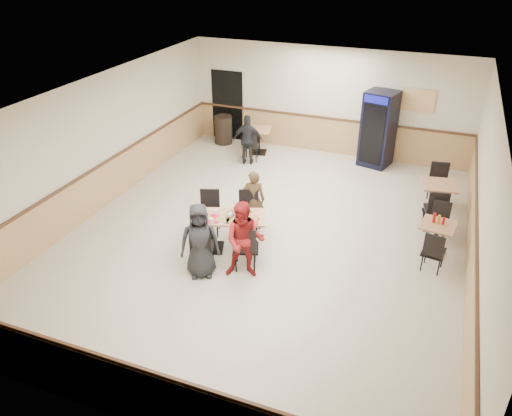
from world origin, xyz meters
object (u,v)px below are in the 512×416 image
at_px(diner_man_opposite, 253,200).
at_px(trash_bin, 223,130).
at_px(lone_diner, 248,140).
at_px(side_table_far, 437,195).
at_px(main_table, 229,227).
at_px(side_table_near, 436,234).
at_px(pepsi_cooler, 378,129).
at_px(diner_woman_left, 200,241).
at_px(diner_woman_right, 245,240).
at_px(back_table, 259,137).

bearing_deg(diner_man_opposite, trash_bin, -78.66).
relative_size(lone_diner, side_table_far, 1.62).
relative_size(main_table, side_table_near, 2.17).
bearing_deg(side_table_near, diner_man_opposite, -174.91).
distance_m(main_table, pepsi_cooler, 5.76).
relative_size(diner_woman_left, pepsi_cooler, 0.72).
bearing_deg(diner_woman_right, lone_diner, 94.28).
height_order(diner_woman_left, lone_diner, diner_woman_left).
bearing_deg(back_table, diner_woman_left, -79.29).
distance_m(main_table, trash_bin, 5.90).
bearing_deg(lone_diner, trash_bin, -58.49).
relative_size(lone_diner, trash_bin, 1.64).
bearing_deg(diner_man_opposite, lone_diner, -86.41).
relative_size(diner_woman_left, diner_woman_right, 0.97).
height_order(side_table_near, back_table, back_table).
relative_size(side_table_far, back_table, 1.05).
relative_size(side_table_near, pepsi_cooler, 0.36).
xyz_separation_m(diner_man_opposite, lone_diner, (-1.41, 3.17, 0.02)).
xyz_separation_m(back_table, pepsi_cooler, (3.29, 0.39, 0.54)).
distance_m(lone_diner, pepsi_cooler, 3.53).
bearing_deg(diner_man_opposite, pepsi_cooler, -133.57).
bearing_deg(side_table_near, pepsi_cooler, 114.35).
bearing_deg(pepsi_cooler, main_table, -96.00).
bearing_deg(pepsi_cooler, diner_man_opposite, -98.50).
xyz_separation_m(main_table, lone_diner, (-1.27, 4.14, 0.19)).
height_order(main_table, diner_man_opposite, diner_man_opposite).
relative_size(diner_man_opposite, trash_bin, 1.59).
bearing_deg(diner_woman_right, side_table_near, 14.61).
distance_m(diner_woman_left, trash_bin, 6.74).
bearing_deg(pepsi_cooler, back_table, -158.50).
xyz_separation_m(main_table, trash_bin, (-2.55, 5.32, -0.09)).
relative_size(diner_woman_right, lone_diner, 1.09).
distance_m(pepsi_cooler, trash_bin, 4.61).
bearing_deg(trash_bin, side_table_far, -20.51).
xyz_separation_m(diner_man_opposite, back_table, (-1.41, 4.00, -0.19)).
bearing_deg(diner_woman_left, pepsi_cooler, 44.10).
xyz_separation_m(diner_woman_right, side_table_near, (3.24, 2.00, -0.30)).
distance_m(diner_man_opposite, trash_bin, 5.12).
height_order(diner_woman_left, side_table_near, diner_woman_left).
distance_m(side_table_near, trash_bin, 7.57).
height_order(diner_woman_right, back_table, diner_woman_right).
bearing_deg(side_table_far, lone_diner, 166.77).
relative_size(lone_diner, back_table, 1.70).
height_order(lone_diner, side_table_near, lone_diner).
bearing_deg(main_table, diner_woman_left, -117.90).
xyz_separation_m(diner_woman_left, diner_man_opposite, (0.29, 1.94, -0.06)).
xyz_separation_m(side_table_far, back_table, (-5.04, 2.01, -0.03)).
xyz_separation_m(lone_diner, trash_bin, (-1.28, 1.18, -0.27)).
height_order(main_table, back_table, main_table).
height_order(side_table_far, pepsi_cooler, pepsi_cooler).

